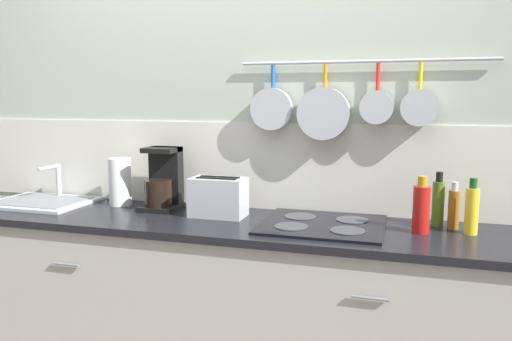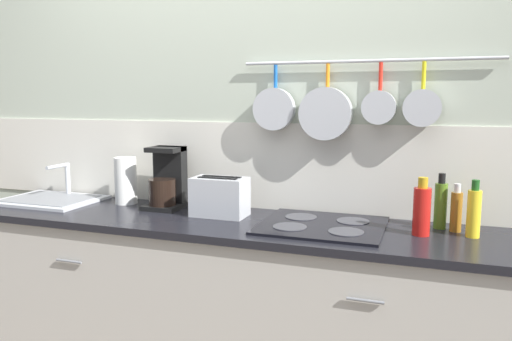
{
  "view_description": "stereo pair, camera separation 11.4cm",
  "coord_description": "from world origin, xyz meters",
  "views": [
    {
      "loc": [
        0.78,
        -2.13,
        1.45
      ],
      "look_at": [
        0.15,
        0.0,
        1.13
      ],
      "focal_mm": 35.0,
      "sensor_mm": 36.0,
      "label": 1
    },
    {
      "loc": [
        0.89,
        -2.09,
        1.45
      ],
      "look_at": [
        0.15,
        0.0,
        1.13
      ],
      "focal_mm": 35.0,
      "sensor_mm": 36.0,
      "label": 2
    }
  ],
  "objects": [
    {
      "name": "cooktop",
      "position": [
        0.45,
        0.03,
        0.9
      ],
      "size": [
        0.54,
        0.48,
        0.01
      ],
      "color": "black",
      "rests_on": "countertop"
    },
    {
      "name": "bottle_vinegar",
      "position": [
        0.86,
        0.03,
        1.0
      ],
      "size": [
        0.07,
        0.07,
        0.24
      ],
      "color": "red",
      "rests_on": "countertop"
    },
    {
      "name": "countertop",
      "position": [
        0.0,
        0.0,
        0.87
      ],
      "size": [
        2.76,
        0.57,
        0.03
      ],
      "color": "black",
      "rests_on": "cabinet_base"
    },
    {
      "name": "paper_towel_roll",
      "position": [
        -0.65,
        0.16,
        1.01
      ],
      "size": [
        0.12,
        0.12,
        0.25
      ],
      "color": "white",
      "rests_on": "countertop"
    },
    {
      "name": "cabinet_base",
      "position": [
        0.0,
        -0.0,
        0.43
      ],
      "size": [
        2.72,
        0.55,
        0.85
      ],
      "color": "#B7B2A8",
      "rests_on": "ground_plane"
    },
    {
      "name": "toaster",
      "position": [
        -0.06,
        0.07,
        0.98
      ],
      "size": [
        0.28,
        0.15,
        0.19
      ],
      "color": "#B7BABF",
      "rests_on": "countertop"
    },
    {
      "name": "bottle_olive_oil",
      "position": [
        1.0,
        0.14,
        0.98
      ],
      "size": [
        0.05,
        0.05,
        0.21
      ],
      "color": "#8C5919",
      "rests_on": "countertop"
    },
    {
      "name": "sink_basin",
      "position": [
        -1.08,
        0.07,
        0.91
      ],
      "size": [
        0.52,
        0.4,
        0.2
      ],
      "color": "#B7BABF",
      "rests_on": "countertop"
    },
    {
      "name": "bottle_dish_soap",
      "position": [
        1.06,
        0.07,
        0.99
      ],
      "size": [
        0.05,
        0.05,
        0.24
      ],
      "color": "yellow",
      "rests_on": "countertop"
    },
    {
      "name": "wall_back",
      "position": [
        0.0,
        0.32,
        1.27
      ],
      "size": [
        7.2,
        0.15,
        2.6
      ],
      "color": "#B2BCA8",
      "rests_on": "ground_plane"
    },
    {
      "name": "bottle_hot_sauce",
      "position": [
        0.94,
        0.18,
        1.0
      ],
      "size": [
        0.05,
        0.05,
        0.24
      ],
      "color": "#4C721E",
      "rests_on": "countertop"
    },
    {
      "name": "coffee_maker",
      "position": [
        -0.39,
        0.15,
        1.02
      ],
      "size": [
        0.18,
        0.2,
        0.32
      ],
      "color": "black",
      "rests_on": "countertop"
    }
  ]
}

